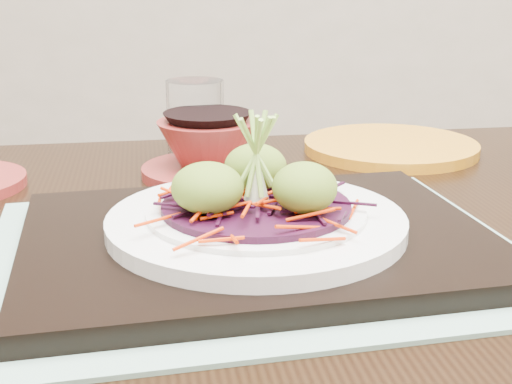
{
  "coord_description": "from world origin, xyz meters",
  "views": [
    {
      "loc": [
        -0.05,
        -0.5,
        0.96
      ],
      "look_at": [
        -0.05,
        0.06,
        0.78
      ],
      "focal_mm": 50.0,
      "sensor_mm": 36.0,
      "label": 1
    }
  ],
  "objects_px": {
    "white_plate": "(256,221)",
    "yellow_plate": "(391,147)",
    "dining_table": "(217,342)",
    "terracotta_bowl_set": "(208,151)",
    "water_glass": "(196,121)",
    "serving_tray": "(256,240)"
  },
  "relations": [
    {
      "from": "white_plate",
      "to": "terracotta_bowl_set",
      "type": "distance_m",
      "value": 0.24
    },
    {
      "from": "water_glass",
      "to": "yellow_plate",
      "type": "xyz_separation_m",
      "value": [
        0.24,
        0.04,
        -0.04
      ]
    },
    {
      "from": "dining_table",
      "to": "terracotta_bowl_set",
      "type": "distance_m",
      "value": 0.24
    },
    {
      "from": "serving_tray",
      "to": "yellow_plate",
      "type": "relative_size",
      "value": 1.7
    },
    {
      "from": "dining_table",
      "to": "yellow_plate",
      "type": "relative_size",
      "value": 5.79
    },
    {
      "from": "serving_tray",
      "to": "terracotta_bowl_set",
      "type": "xyz_separation_m",
      "value": [
        -0.05,
        0.23,
        0.02
      ]
    },
    {
      "from": "serving_tray",
      "to": "yellow_plate",
      "type": "distance_m",
      "value": 0.38
    },
    {
      "from": "white_plate",
      "to": "yellow_plate",
      "type": "relative_size",
      "value": 1.1
    },
    {
      "from": "serving_tray",
      "to": "water_glass",
      "type": "relative_size",
      "value": 3.83
    },
    {
      "from": "water_glass",
      "to": "terracotta_bowl_set",
      "type": "distance_m",
      "value": 0.07
    },
    {
      "from": "terracotta_bowl_set",
      "to": "yellow_plate",
      "type": "bearing_deg",
      "value": 25.63
    },
    {
      "from": "terracotta_bowl_set",
      "to": "yellow_plate",
      "type": "distance_m",
      "value": 0.25
    },
    {
      "from": "water_glass",
      "to": "yellow_plate",
      "type": "distance_m",
      "value": 0.25
    },
    {
      "from": "serving_tray",
      "to": "white_plate",
      "type": "distance_m",
      "value": 0.02
    },
    {
      "from": "serving_tray",
      "to": "white_plate",
      "type": "xyz_separation_m",
      "value": [
        -0.0,
        0.0,
        0.02
      ]
    },
    {
      "from": "dining_table",
      "to": "terracotta_bowl_set",
      "type": "relative_size",
      "value": 6.29
    },
    {
      "from": "dining_table",
      "to": "serving_tray",
      "type": "distance_m",
      "value": 0.12
    },
    {
      "from": "terracotta_bowl_set",
      "to": "yellow_plate",
      "type": "xyz_separation_m",
      "value": [
        0.23,
        0.11,
        -0.02
      ]
    },
    {
      "from": "water_glass",
      "to": "dining_table",
      "type": "bearing_deg",
      "value": -82.64
    },
    {
      "from": "white_plate",
      "to": "terracotta_bowl_set",
      "type": "bearing_deg",
      "value": 102.74
    },
    {
      "from": "white_plate",
      "to": "yellow_plate",
      "type": "height_order",
      "value": "white_plate"
    },
    {
      "from": "dining_table",
      "to": "yellow_plate",
      "type": "height_order",
      "value": "yellow_plate"
    }
  ]
}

